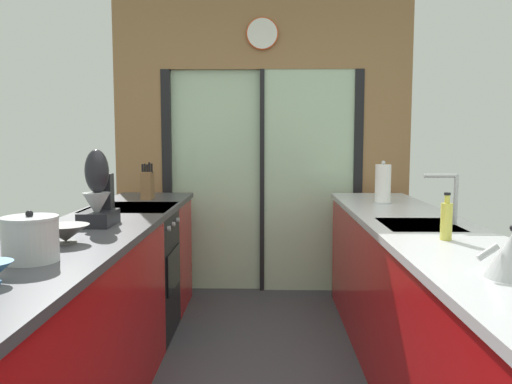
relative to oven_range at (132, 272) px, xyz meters
name	(u,v)px	position (x,y,z in m)	size (l,w,h in m)	color
ground_plane	(260,378)	(0.91, -0.65, -0.47)	(5.04, 7.60, 0.02)	#38383D
back_wall_unit	(262,123)	(0.91, 1.15, 1.07)	(2.64, 0.12, 2.70)	olive
left_counter_run	(76,328)	(0.00, -1.12, 0.01)	(0.62, 3.80, 0.92)	#AD0C0F
right_counter_run	(433,319)	(1.82, -0.95, 0.01)	(0.62, 3.80, 0.92)	#AD0C0F
sink_faucet	(450,191)	(1.97, -0.70, 0.65)	(0.19, 0.02, 0.28)	#B7BABC
oven_range	(132,272)	(0.00, 0.00, 0.00)	(0.60, 0.60, 0.92)	black
mixing_bowl_far	(65,233)	(0.02, -1.26, 0.51)	(0.22, 0.22, 0.08)	#514C47
knife_block	(147,185)	(0.02, 0.45, 0.58)	(0.09, 0.14, 0.29)	brown
stand_mixer	(98,196)	(0.02, -0.76, 0.63)	(0.17, 0.27, 0.42)	black
stock_pot	(30,239)	(0.02, -1.62, 0.55)	(0.22, 0.22, 0.20)	#B7BABC
soap_bottle_far	(446,220)	(1.80, -1.15, 0.56)	(0.06, 0.06, 0.23)	#D1CC4C
paper_towel_roll	(383,184)	(1.80, 0.23, 0.61)	(0.13, 0.13, 0.31)	#B7BABC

